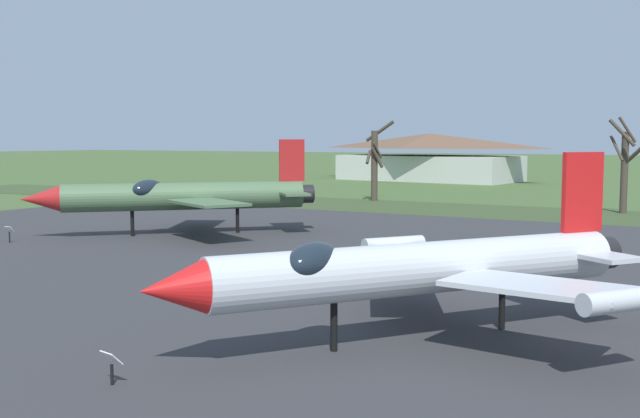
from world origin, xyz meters
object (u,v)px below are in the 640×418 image
jet_fighter_front_right (416,267)px  jet_fighter_rear_center (178,196)px  visitor_building (429,157)px  info_placard_front_right (112,364)px

jet_fighter_front_right → jet_fighter_rear_center: bearing=144.8°
jet_fighter_front_right → visitor_building: size_ratio=0.50×
jet_fighter_rear_center → visitor_building: 68.06m
info_placard_front_right → jet_fighter_front_right: bearing=57.3°
jet_fighter_rear_center → visitor_building: size_ratio=0.53×
info_placard_front_right → jet_fighter_rear_center: size_ratio=0.06×
visitor_building → jet_fighter_front_right: bearing=-68.5°
jet_fighter_front_right → info_placard_front_right: (-4.78, -7.45, -1.67)m
jet_fighter_rear_center → visitor_building: visitor_building is taller
info_placard_front_right → visitor_building: 94.87m
jet_fighter_rear_center → visitor_building: (-10.18, 67.29, 0.87)m
jet_fighter_front_right → info_placard_front_right: jet_fighter_front_right is taller
jet_fighter_front_right → info_placard_front_right: 9.01m
info_placard_front_right → jet_fighter_rear_center: jet_fighter_rear_center is taller
info_placard_front_right → visitor_building: (-27.91, 90.63, 2.78)m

